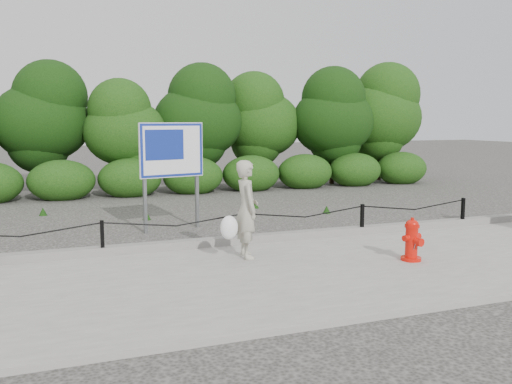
{
  "coord_description": "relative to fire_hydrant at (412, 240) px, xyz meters",
  "views": [
    {
      "loc": [
        -3.21,
        -9.18,
        2.32
      ],
      "look_at": [
        0.32,
        0.2,
        1.0
      ],
      "focal_mm": 38.0,
      "sensor_mm": 36.0,
      "label": 1
    }
  ],
  "objects": [
    {
      "name": "ground",
      "position": [
        -2.14,
        2.08,
        -0.41
      ],
      "size": [
        90.0,
        90.0,
        0.0
      ],
      "primitive_type": "plane",
      "color": "#2D2B28",
      "rests_on": "ground"
    },
    {
      "name": "sidewalk",
      "position": [
        -2.14,
        0.08,
        -0.37
      ],
      "size": [
        14.0,
        4.0,
        0.08
      ],
      "primitive_type": "cube",
      "color": "gray",
      "rests_on": "ground"
    },
    {
      "name": "curb",
      "position": [
        -2.14,
        2.13,
        -0.26
      ],
      "size": [
        14.0,
        0.22,
        0.14
      ],
      "primitive_type": "cube",
      "color": "slate",
      "rests_on": "sidewalk"
    },
    {
      "name": "chain_barrier",
      "position": [
        -2.14,
        2.08,
        0.04
      ],
      "size": [
        10.06,
        0.06,
        0.6
      ],
      "color": "black",
      "rests_on": "sidewalk"
    },
    {
      "name": "treeline",
      "position": [
        -1.22,
        11.04,
        2.02
      ],
      "size": [
        20.45,
        3.46,
        4.45
      ],
      "color": "black",
      "rests_on": "ground"
    },
    {
      "name": "fire_hydrant",
      "position": [
        0.0,
        0.0,
        0.0
      ],
      "size": [
        0.4,
        0.41,
        0.7
      ],
      "rotation": [
        0.0,
        0.0,
        0.24
      ],
      "color": "red",
      "rests_on": "sidewalk"
    },
    {
      "name": "pedestrian",
      "position": [
        -2.44,
        1.13,
        0.45
      ],
      "size": [
        0.71,
        0.61,
        1.61
      ],
      "rotation": [
        0.0,
        0.0,
        1.51
      ],
      "color": "#A6A28E",
      "rests_on": "sidewalk"
    },
    {
      "name": "advertising_sign",
      "position": [
        -3.03,
        4.13,
        1.2
      ],
      "size": [
        1.4,
        0.4,
        2.29
      ],
      "rotation": [
        0.0,
        0.0,
        0.22
      ],
      "color": "slate",
      "rests_on": "ground"
    }
  ]
}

